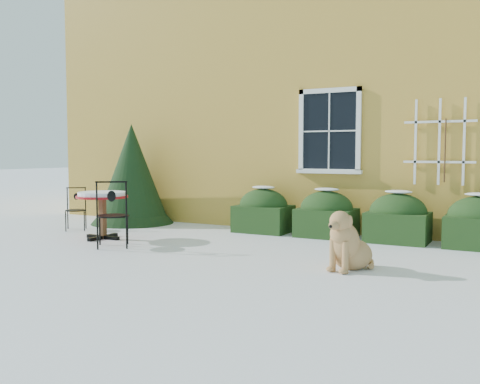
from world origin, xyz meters
The scene contains 8 objects.
ground centered at (0.00, 0.00, 0.00)m, with size 80.00×80.00×0.00m, color white.
house centered at (0.00, 7.00, 3.22)m, with size 12.40×8.40×6.40m.
hedge_row centered at (1.65, 2.55, 0.40)m, with size 4.95×0.80×0.91m.
evergreen_shrub centered at (-3.43, 2.37, 0.88)m, with size 1.81×1.81×2.20m.
bistro_table centered at (-2.50, 0.40, 0.71)m, with size 0.92×0.92×0.86m.
patio_chair_near centered at (-1.75, -0.19, 0.55)m, with size 0.69×0.68×1.11m.
patio_chair_far centered at (-3.79, 1.03, 0.43)m, with size 0.53×0.53×0.86m.
dog centered at (2.18, -0.06, 0.33)m, with size 0.65×0.88×0.83m.
Camera 1 is at (4.21, -6.92, 1.55)m, focal length 40.00 mm.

